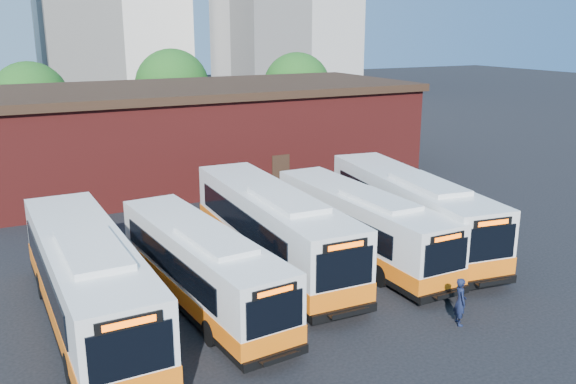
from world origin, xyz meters
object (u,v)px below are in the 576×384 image
bus_west (201,269)px  bus_east (410,212)px  bus_farwest (88,285)px  transit_worker (460,301)px  bus_mideast (360,227)px  bus_midwest (272,231)px

bus_west → bus_east: bus_east is taller
bus_farwest → bus_east: size_ratio=1.00×
bus_west → bus_east: bearing=4.4°
transit_worker → bus_farwest: bearing=86.7°
bus_west → transit_worker: bus_west is taller
bus_mideast → bus_east: (3.15, 0.48, 0.13)m
bus_midwest → bus_mideast: (3.96, -0.90, -0.15)m
bus_mideast → transit_worker: bus_mideast is taller
bus_farwest → transit_worker: (11.67, -5.65, -0.71)m
bus_midwest → bus_mideast: bus_midwest is taller
bus_west → bus_mideast: bearing=4.8°
bus_farwest → bus_mideast: (12.10, 1.43, -0.14)m
bus_farwest → bus_west: size_ratio=1.12×
bus_west → bus_mideast: 8.15m
bus_midwest → transit_worker: size_ratio=7.47×
bus_east → transit_worker: bus_east is taller
transit_worker → bus_west: bearing=75.8°
bus_midwest → bus_east: size_ratio=1.01×
bus_farwest → bus_midwest: size_ratio=0.99×
bus_farwest → bus_midwest: bus_midwest is taller
bus_mideast → transit_worker: (-0.44, -7.09, -0.58)m
bus_east → transit_worker: bearing=-107.9°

